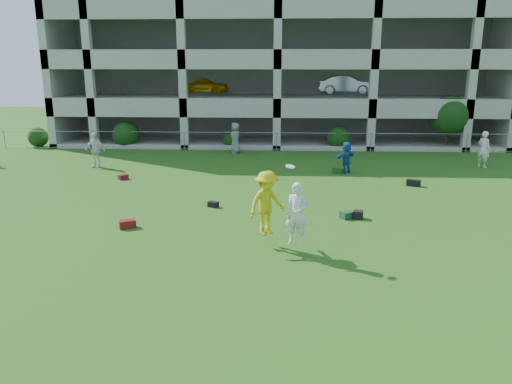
# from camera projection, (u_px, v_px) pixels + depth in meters

# --- Properties ---
(ground) EXTENTS (100.00, 100.00, 0.00)m
(ground) POSITION_uv_depth(u_px,v_px,m) (269.00, 268.00, 13.85)
(ground) COLOR #235114
(ground) RESTS_ON ground
(bystander_b) EXTENTS (1.15, 0.59, 1.88)m
(bystander_b) POSITION_uv_depth(u_px,v_px,m) (95.00, 150.00, 26.87)
(bystander_b) COLOR silver
(bystander_b) RESTS_ON ground
(bystander_c) EXTENTS (0.75, 1.02, 1.90)m
(bystander_c) POSITION_uv_depth(u_px,v_px,m) (235.00, 138.00, 31.07)
(bystander_c) COLOR slate
(bystander_c) RESTS_ON ground
(bystander_d) EXTENTS (1.40, 1.39, 1.62)m
(bystander_d) POSITION_uv_depth(u_px,v_px,m) (346.00, 157.00, 25.53)
(bystander_d) COLOR #224B9C
(bystander_d) RESTS_ON ground
(bystander_e) EXTENTS (0.81, 0.86, 1.98)m
(bystander_e) POSITION_uv_depth(u_px,v_px,m) (484.00, 149.00, 26.82)
(bystander_e) COLOR silver
(bystander_e) RESTS_ON ground
(bag_red_a) EXTENTS (0.63, 0.51, 0.28)m
(bag_red_a) POSITION_uv_depth(u_px,v_px,m) (127.00, 224.00, 17.16)
(bag_red_a) COLOR #580F0F
(bag_red_a) RESTS_ON ground
(bag_black_b) EXTENTS (0.47, 0.40, 0.22)m
(bag_black_b) POSITION_uv_depth(u_px,v_px,m) (213.00, 204.00, 19.66)
(bag_black_b) COLOR black
(bag_black_b) RESTS_ON ground
(bag_green_c) EXTENTS (0.61, 0.56, 0.26)m
(bag_green_c) POSITION_uv_depth(u_px,v_px,m) (347.00, 215.00, 18.24)
(bag_green_c) COLOR #143820
(bag_green_c) RESTS_ON ground
(crate_d) EXTENTS (0.42, 0.42, 0.30)m
(crate_d) POSITION_uv_depth(u_px,v_px,m) (358.00, 215.00, 18.19)
(crate_d) COLOR black
(crate_d) RESTS_ON ground
(bag_black_e) EXTENTS (0.67, 0.54, 0.30)m
(bag_black_e) POSITION_uv_depth(u_px,v_px,m) (414.00, 183.00, 22.97)
(bag_black_e) COLOR black
(bag_black_e) RESTS_ON ground
(bag_red_f) EXTENTS (0.52, 0.52, 0.24)m
(bag_red_f) POSITION_uv_depth(u_px,v_px,m) (123.00, 177.00, 24.27)
(bag_red_f) COLOR #560E1C
(bag_red_f) RESTS_ON ground
(bag_green_g) EXTENTS (0.58, 0.54, 0.25)m
(bag_green_g) POSITION_uv_depth(u_px,v_px,m) (338.00, 171.00, 25.57)
(bag_green_g) COLOR #193B15
(bag_green_g) RESTS_ON ground
(frisbee_contest) EXTENTS (2.00, 1.74, 2.33)m
(frisbee_contest) POSITION_uv_depth(u_px,v_px,m) (273.00, 205.00, 14.98)
(frisbee_contest) COLOR gold
(frisbee_contest) RESTS_ON ground
(parking_garage) EXTENTS (30.00, 14.00, 12.00)m
(parking_garage) POSITION_uv_depth(u_px,v_px,m) (279.00, 56.00, 39.09)
(parking_garage) COLOR #9E998C
(parking_garage) RESTS_ON ground
(fence) EXTENTS (36.06, 0.06, 1.20)m
(fence) POSITION_uv_depth(u_px,v_px,m) (277.00, 141.00, 32.05)
(fence) COLOR gray
(fence) RESTS_ON ground
(shrub_row) EXTENTS (34.38, 2.52, 3.50)m
(shrub_row) POSITION_uv_depth(u_px,v_px,m) (348.00, 126.00, 32.27)
(shrub_row) COLOR #163D11
(shrub_row) RESTS_ON ground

